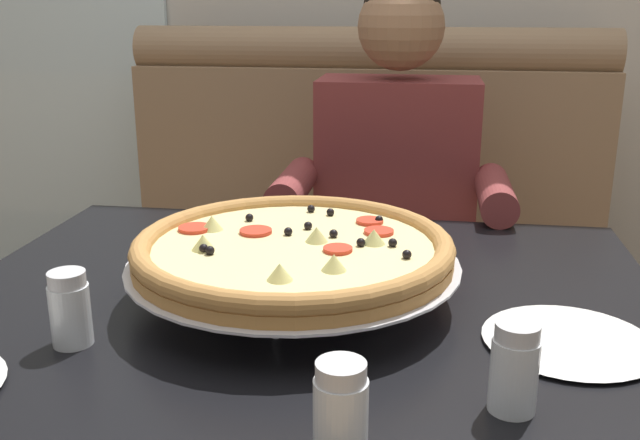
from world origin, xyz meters
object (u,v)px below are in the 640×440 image
object	(u,v)px
shaker_pepper_flakes	(341,417)
shaker_oregano	(514,374)
booth_bench	(357,285)
shaker_parmesan	(71,314)
diner_main	(394,210)
dining_table	(299,354)
pizza	(293,250)
plate_near_right	(569,337)
patio_chair	(148,155)

from	to	relation	value
shaker_pepper_flakes	shaker_oregano	xyz separation A→B (m)	(0.18, 0.12, 0.00)
booth_bench	shaker_pepper_flakes	bearing A→B (deg)	-85.10
shaker_parmesan	diner_main	bearing A→B (deg)	65.59
dining_table	pizza	world-z (taller)	pizza
shaker_parmesan	shaker_pepper_flakes	size ratio (longest dim) A/B	0.99
pizza	shaker_oregano	xyz separation A→B (m)	(0.31, -0.28, -0.04)
plate_near_right	pizza	bearing A→B (deg)	166.95
shaker_pepper_flakes	plate_near_right	bearing A→B (deg)	46.95
diner_main	dining_table	bearing A→B (deg)	-99.42
diner_main	shaker_oregano	size ratio (longest dim) A/B	11.74
dining_table	pizza	size ratio (longest dim) A/B	2.21
diner_main	plate_near_right	size ratio (longest dim) A/B	5.39
shaker_oregano	pizza	bearing A→B (deg)	138.05
plate_near_right	patio_chair	xyz separation A→B (m)	(-1.48, 2.15, -0.24)
pizza	shaker_pepper_flakes	distance (m)	0.41
pizza	patio_chair	xyz separation A→B (m)	(-1.08, 2.05, -0.31)
booth_bench	diner_main	bearing A→B (deg)	-67.07
shaker_pepper_flakes	patio_chair	xyz separation A→B (m)	(-1.20, 2.45, -0.27)
pizza	shaker_pepper_flakes	xyz separation A→B (m)	(0.12, -0.39, -0.04)
plate_near_right	booth_bench	bearing A→B (deg)	110.91
dining_table	patio_chair	bearing A→B (deg)	117.79
shaker_oregano	plate_near_right	world-z (taller)	shaker_oregano
plate_near_right	patio_chair	world-z (taller)	patio_chair
dining_table	shaker_oregano	bearing A→B (deg)	-42.06
diner_main	patio_chair	xyz separation A→B (m)	(-1.20, 1.38, -0.19)
patio_chair	dining_table	bearing A→B (deg)	-62.21
dining_table	plate_near_right	size ratio (longest dim) A/B	4.86
dining_table	shaker_pepper_flakes	world-z (taller)	shaker_pepper_flakes
diner_main	plate_near_right	world-z (taller)	diner_main
pizza	booth_bench	bearing A→B (deg)	89.41
booth_bench	dining_table	size ratio (longest dim) A/B	1.27
shaker_oregano	plate_near_right	bearing A→B (deg)	62.53
shaker_pepper_flakes	plate_near_right	xyz separation A→B (m)	(0.28, 0.30, -0.04)
diner_main	pizza	xyz separation A→B (m)	(-0.12, -0.67, 0.12)
shaker_oregano	patio_chair	xyz separation A→B (m)	(-1.39, 2.33, -0.27)
shaker_oregano	plate_near_right	size ratio (longest dim) A/B	0.46
booth_bench	patio_chair	size ratio (longest dim) A/B	1.69
shaker_pepper_flakes	shaker_parmesan	bearing A→B (deg)	153.66
shaker_pepper_flakes	plate_near_right	distance (m)	0.41
shaker_oregano	shaker_parmesan	bearing A→B (deg)	172.18
pizza	plate_near_right	size ratio (longest dim) A/B	2.19
pizza	plate_near_right	bearing A→B (deg)	-13.05
shaker_parmesan	plate_near_right	bearing A→B (deg)	8.74
booth_bench	shaker_pepper_flakes	distance (m)	1.39
booth_bench	pizza	size ratio (longest dim) A/B	2.81
diner_main	shaker_parmesan	xyz separation A→B (m)	(-0.39, -0.87, 0.09)
booth_bench	dining_table	xyz separation A→B (m)	(0.00, -0.95, 0.26)
diner_main	shaker_oregano	world-z (taller)	diner_main
diner_main	shaker_pepper_flakes	bearing A→B (deg)	-89.92
shaker_parmesan	patio_chair	xyz separation A→B (m)	(-0.80, 2.25, -0.27)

